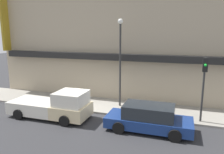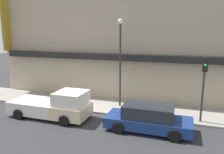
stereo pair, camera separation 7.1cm
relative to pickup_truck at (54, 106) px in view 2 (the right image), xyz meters
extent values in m
plane|color=#2D2D30|center=(1.95, 1.47, -0.79)|extent=(80.00, 80.00, 0.00)
cube|color=gray|center=(1.95, 3.09, -0.73)|extent=(36.00, 3.25, 0.12)
cube|color=tan|center=(1.95, 6.21, 3.63)|extent=(19.80, 3.00, 8.84)
cube|color=black|center=(1.95, 4.41, 2.76)|extent=(18.22, 0.60, 0.50)
cube|color=olive|center=(-7.45, 4.31, 5.59)|extent=(0.20, 0.80, 5.18)
cube|color=beige|center=(1.21, 0.00, -0.18)|extent=(2.12, 1.94, 0.79)
cube|color=silver|center=(1.21, 0.00, 0.62)|extent=(1.80, 1.79, 0.82)
cube|color=silver|center=(-1.44, 0.00, -0.18)|extent=(3.18, 1.94, 0.79)
cylinder|color=black|center=(1.26, 0.97, -0.46)|extent=(0.66, 0.22, 0.66)
cylinder|color=black|center=(1.26, -0.97, -0.46)|extent=(0.66, 0.22, 0.66)
cylinder|color=black|center=(-2.02, 0.97, -0.46)|extent=(0.66, 0.22, 0.66)
cylinder|color=black|center=(-2.02, -0.97, -0.46)|extent=(0.66, 0.22, 0.66)
cube|color=navy|center=(5.99, 0.00, -0.30)|extent=(4.72, 1.81, 0.58)
cube|color=#23282D|center=(5.99, 0.00, 0.34)|extent=(2.74, 1.63, 0.71)
cylinder|color=black|center=(7.46, 0.90, -0.46)|extent=(0.66, 0.22, 0.66)
cylinder|color=black|center=(7.46, -0.90, -0.46)|extent=(0.66, 0.22, 0.66)
cylinder|color=black|center=(4.53, 0.90, -0.46)|extent=(0.66, 0.22, 0.66)
cylinder|color=black|center=(4.53, -0.90, -0.46)|extent=(0.66, 0.22, 0.66)
cylinder|color=yellow|center=(6.47, 1.82, -0.45)|extent=(0.21, 0.21, 0.43)
sphere|color=yellow|center=(6.47, 1.82, -0.18)|extent=(0.20, 0.20, 0.20)
cylinder|color=#2D2D2D|center=(3.39, 3.26, 2.24)|extent=(0.14, 0.14, 5.82)
sphere|color=silver|center=(3.39, 3.26, 5.33)|extent=(0.36, 0.36, 0.36)
cylinder|color=#2D2D2D|center=(8.82, 1.98, 1.26)|extent=(0.12, 0.12, 3.86)
cube|color=black|center=(8.82, 1.82, 2.79)|extent=(0.28, 0.20, 0.80)
sphere|color=green|center=(8.82, 1.70, 2.79)|extent=(0.16, 0.16, 0.16)
camera|label=1|loc=(7.61, -11.44, 4.59)|focal=35.00mm
camera|label=2|loc=(7.68, -11.42, 4.59)|focal=35.00mm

